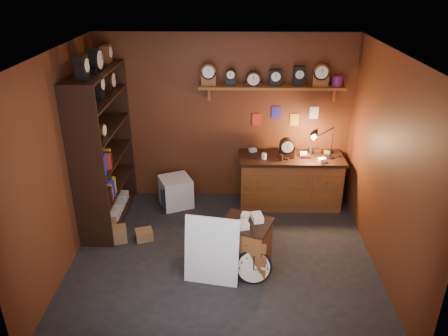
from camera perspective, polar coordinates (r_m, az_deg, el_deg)
floor at (r=6.03m, az=-0.16°, el=-11.49°), size 4.00×4.00×0.00m
room_shell at (r=5.30m, az=0.33°, el=4.38°), size 4.02×3.62×2.71m
shelving_unit at (r=6.56m, az=-15.82°, el=3.19°), size 0.47×1.60×2.58m
workbench at (r=7.11m, az=8.63°, el=-1.30°), size 1.65×0.66×1.36m
low_cabinet at (r=5.62m, az=2.85°, el=-9.83°), size 0.75×0.69×0.78m
big_round_clock at (r=5.51m, az=3.88°, el=-12.70°), size 0.45×0.16×0.46m
white_panel at (r=5.65m, az=-1.59°, el=-14.36°), size 0.69×0.30×0.89m
mini_fridge at (r=7.14m, az=-6.32°, el=-3.10°), size 0.62×0.64×0.49m
floor_box_a at (r=6.43m, az=-10.38°, el=-8.56°), size 0.29×0.27×0.15m
floor_box_b at (r=5.93m, az=-3.65°, el=-11.44°), size 0.23×0.27×0.13m
floor_box_c at (r=6.47m, az=-13.82°, el=-8.42°), size 0.33×0.30×0.21m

